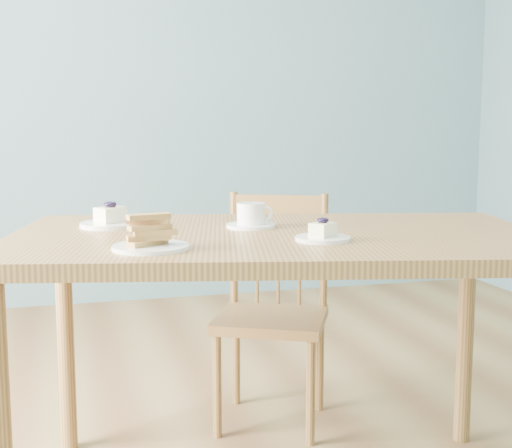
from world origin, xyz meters
The scene contains 7 objects.
room centered at (0.00, 0.00, 1.35)m, with size 5.01×5.01×2.71m.
dining_table centered at (0.21, -0.07, 0.73)m, with size 1.66×1.17×0.81m.
dining_chair centered at (0.37, 0.50, 0.44)m, with size 0.51×0.50×0.85m.
cheesecake_plate_near centered at (0.28, -0.23, 0.82)m, with size 0.15×0.15×0.06m.
cheesecake_plate_far centered at (-0.24, 0.18, 0.83)m, with size 0.18×0.18×0.08m.
coffee_cup centered at (0.16, 0.05, 0.84)m, with size 0.15×0.15×0.07m.
biscotti_plate centered at (-0.17, -0.24, 0.84)m, with size 0.19×0.19×0.09m.
Camera 1 is at (-0.38, -1.98, 1.11)m, focal length 50.00 mm.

